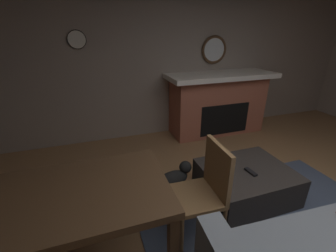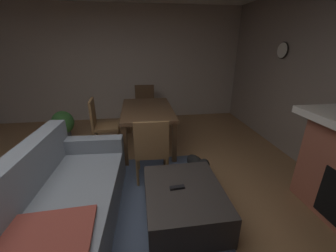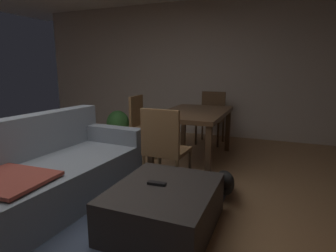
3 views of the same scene
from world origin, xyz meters
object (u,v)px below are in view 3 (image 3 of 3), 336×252
at_px(tv_remote, 157,183).
at_px(dining_chair_east, 212,114).
at_px(dining_table, 194,117).
at_px(dining_chair_west, 164,145).
at_px(dining_chair_north, 143,122).
at_px(potted_plant, 118,124).
at_px(small_dog, 225,182).
at_px(couch, 41,176).
at_px(ottoman_coffee_table, 164,207).

height_order(tv_remote, dining_chair_east, dining_chair_east).
distance_m(dining_table, dining_chair_west, 1.12).
xyz_separation_m(dining_chair_north, potted_plant, (0.61, 0.84, -0.21)).
relative_size(dining_chair_north, potted_plant, 1.64).
height_order(tv_remote, small_dog, tv_remote).
distance_m(tv_remote, small_dog, 0.90).
bearing_deg(small_dog, potted_plant, 54.78).
height_order(dining_table, dining_chair_west, dining_chair_west).
height_order(dining_table, potted_plant, dining_table).
relative_size(dining_chair_east, potted_plant, 1.64).
height_order(couch, tv_remote, couch).
relative_size(ottoman_coffee_table, dining_chair_east, 1.06).
xyz_separation_m(ottoman_coffee_table, small_dog, (0.76, -0.37, -0.01)).
xyz_separation_m(tv_remote, dining_chair_east, (2.92, 0.21, 0.14)).
bearing_deg(potted_plant, couch, -164.62).
relative_size(dining_table, dining_chair_east, 1.55).
bearing_deg(dining_table, potted_plant, 70.35).
bearing_deg(small_dog, dining_chair_east, 16.91).
bearing_deg(potted_plant, dining_table, -109.65).
distance_m(dining_table, dining_chair_north, 0.85).
bearing_deg(dining_chair_north, small_dog, -124.96).
height_order(ottoman_coffee_table, potted_plant, potted_plant).
relative_size(dining_chair_west, small_dog, 1.76).
relative_size(ottoman_coffee_table, dining_chair_north, 1.06).
bearing_deg(dining_chair_east, potted_plant, 106.99).
xyz_separation_m(dining_chair_west, dining_chair_north, (1.11, 0.83, 0.00)).
height_order(ottoman_coffee_table, dining_chair_east, dining_chair_east).
bearing_deg(ottoman_coffee_table, small_dog, -26.07).
bearing_deg(dining_chair_east, tv_remote, -175.83).
relative_size(dining_chair_east, dining_chair_north, 1.00).
height_order(dining_chair_east, dining_chair_north, same).
bearing_deg(tv_remote, ottoman_coffee_table, -103.55).
bearing_deg(couch, small_dog, -63.07).
bearing_deg(potted_plant, tv_remote, -141.72).
xyz_separation_m(couch, tv_remote, (0.09, -1.21, 0.08)).
height_order(couch, dining_table, couch).
relative_size(ottoman_coffee_table, tv_remote, 6.17).
bearing_deg(dining_chair_west, potted_plant, 44.36).
xyz_separation_m(ottoman_coffee_table, tv_remote, (0.01, 0.07, 0.20)).
bearing_deg(potted_plant, dining_chair_north, -125.69).
xyz_separation_m(potted_plant, small_dog, (-1.65, -2.34, -0.14)).
distance_m(tv_remote, dining_chair_east, 2.93).
relative_size(ottoman_coffee_table, dining_chair_west, 1.06).
height_order(dining_table, dining_chair_east, dining_chair_east).
bearing_deg(dining_chair_north, dining_table, -89.62).
bearing_deg(couch, dining_chair_west, -51.76).
bearing_deg(small_dog, couch, 116.93).
xyz_separation_m(couch, dining_table, (1.90, -0.99, 0.35)).
bearing_deg(tv_remote, dining_chair_north, 26.42).
distance_m(ottoman_coffee_table, dining_chair_east, 2.96).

